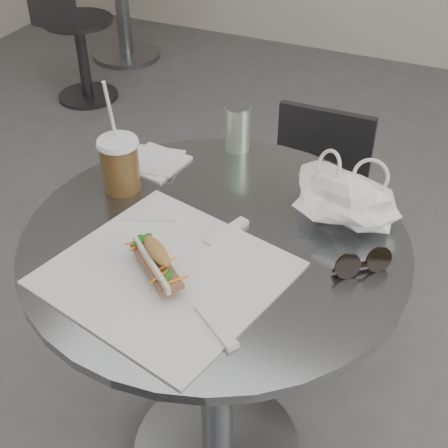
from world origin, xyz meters
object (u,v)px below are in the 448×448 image
at_px(chair_far, 304,240).
at_px(drink_can, 238,128).
at_px(banh_mi, 157,262).
at_px(sunglasses, 362,264).
at_px(cafe_table, 216,332).
at_px(iced_coffee, 120,164).
at_px(bg_chair, 76,46).

xyz_separation_m(chair_far, drink_can, (-0.12, -0.26, 0.49)).
bearing_deg(drink_can, banh_mi, -84.73).
relative_size(chair_far, sunglasses, 6.99).
distance_m(cafe_table, chair_far, 0.61).
bearing_deg(sunglasses, chair_far, 73.03).
relative_size(chair_far, iced_coffee, 2.67).
bearing_deg(drink_can, sunglasses, -39.47).
relative_size(sunglasses, drink_can, 0.87).
bearing_deg(cafe_table, banh_mi, -107.64).
xyz_separation_m(sunglasses, drink_can, (-0.38, 0.31, 0.04)).
height_order(cafe_table, bg_chair, cafe_table).
xyz_separation_m(banh_mi, drink_can, (-0.04, 0.47, 0.02)).
xyz_separation_m(bg_chair, banh_mi, (1.46, -1.75, 0.47)).
xyz_separation_m(chair_far, iced_coffee, (-0.28, -0.51, 0.50)).
relative_size(cafe_table, drink_can, 6.82).
relative_size(iced_coffee, drink_can, 2.28).
xyz_separation_m(cafe_table, bg_chair, (-1.51, 1.61, -0.17)).
height_order(cafe_table, sunglasses, sunglasses).
bearing_deg(drink_can, cafe_table, -74.50).
height_order(iced_coffee, drink_can, iced_coffee).
distance_m(cafe_table, sunglasses, 0.41).
bearing_deg(iced_coffee, bg_chair, 129.26).
distance_m(banh_mi, drink_can, 0.47).
height_order(bg_chair, drink_can, drink_can).
bearing_deg(banh_mi, sunglasses, 64.34).
height_order(chair_far, bg_chair, chair_far).
height_order(cafe_table, drink_can, drink_can).
bearing_deg(bg_chair, sunglasses, -38.23).
relative_size(cafe_table, iced_coffee, 2.99).
relative_size(chair_far, banh_mi, 3.67).
distance_m(iced_coffee, sunglasses, 0.54).
bearing_deg(cafe_table, iced_coffee, 164.21).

